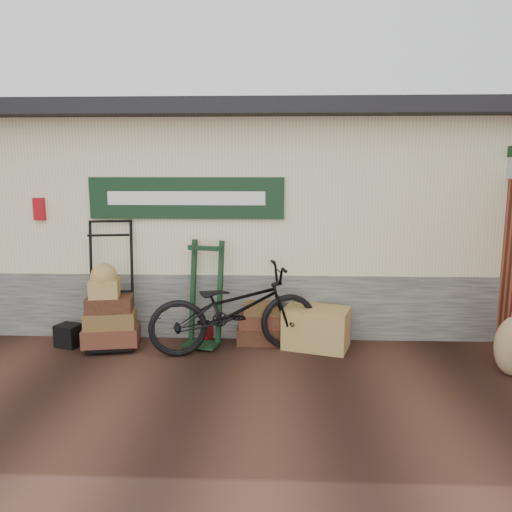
{
  "coord_description": "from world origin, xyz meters",
  "views": [
    {
      "loc": [
        0.89,
        -5.65,
        2.34
      ],
      "look_at": [
        0.63,
        0.9,
        1.19
      ],
      "focal_mm": 35.0,
      "sensor_mm": 36.0,
      "label": 1
    }
  ],
  "objects_px": {
    "green_barrow": "(205,294)",
    "wicker_hamper": "(316,328)",
    "porter_trolley": "(111,283)",
    "bicycle": "(234,305)",
    "suitcase_stack": "(261,322)",
    "black_trunk": "(69,335)"
  },
  "relations": [
    {
      "from": "wicker_hamper",
      "to": "bicycle",
      "type": "relative_size",
      "value": 0.38
    },
    {
      "from": "wicker_hamper",
      "to": "suitcase_stack",
      "type": "bearing_deg",
      "value": 167.09
    },
    {
      "from": "suitcase_stack",
      "to": "black_trunk",
      "type": "height_order",
      "value": "suitcase_stack"
    },
    {
      "from": "green_barrow",
      "to": "black_trunk",
      "type": "distance_m",
      "value": 1.9
    },
    {
      "from": "wicker_hamper",
      "to": "bicycle",
      "type": "xyz_separation_m",
      "value": [
        -1.07,
        -0.21,
        0.36
      ]
    },
    {
      "from": "green_barrow",
      "to": "bicycle",
      "type": "distance_m",
      "value": 0.5
    },
    {
      "from": "suitcase_stack",
      "to": "bicycle",
      "type": "height_order",
      "value": "bicycle"
    },
    {
      "from": "green_barrow",
      "to": "bicycle",
      "type": "relative_size",
      "value": 0.64
    },
    {
      "from": "porter_trolley",
      "to": "bicycle",
      "type": "bearing_deg",
      "value": -17.41
    },
    {
      "from": "wicker_hamper",
      "to": "black_trunk",
      "type": "relative_size",
      "value": 2.76
    },
    {
      "from": "green_barrow",
      "to": "wicker_hamper",
      "type": "bearing_deg",
      "value": 12.74
    },
    {
      "from": "porter_trolley",
      "to": "wicker_hamper",
      "type": "bearing_deg",
      "value": -10.01
    },
    {
      "from": "bicycle",
      "to": "wicker_hamper",
      "type": "bearing_deg",
      "value": -92.79
    },
    {
      "from": "black_trunk",
      "to": "wicker_hamper",
      "type": "bearing_deg",
      "value": 1.55
    },
    {
      "from": "black_trunk",
      "to": "bicycle",
      "type": "relative_size",
      "value": 0.14
    },
    {
      "from": "porter_trolley",
      "to": "green_barrow",
      "type": "relative_size",
      "value": 1.21
    },
    {
      "from": "green_barrow",
      "to": "suitcase_stack",
      "type": "bearing_deg",
      "value": 23.32
    },
    {
      "from": "porter_trolley",
      "to": "wicker_hamper",
      "type": "xyz_separation_m",
      "value": [
        2.72,
        -0.01,
        -0.58
      ]
    },
    {
      "from": "green_barrow",
      "to": "bicycle",
      "type": "bearing_deg",
      "value": -18.46
    },
    {
      "from": "suitcase_stack",
      "to": "wicker_hamper",
      "type": "distance_m",
      "value": 0.75
    },
    {
      "from": "suitcase_stack",
      "to": "wicker_hamper",
      "type": "height_order",
      "value": "suitcase_stack"
    },
    {
      "from": "wicker_hamper",
      "to": "green_barrow",
      "type": "bearing_deg",
      "value": 177.73
    }
  ]
}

